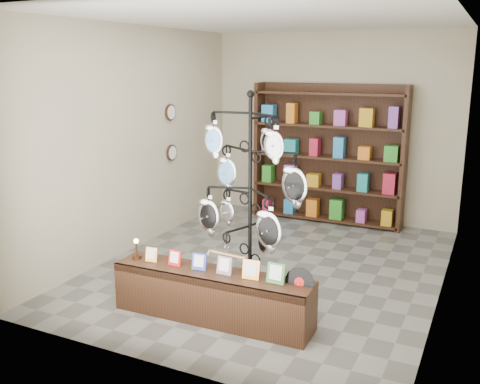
# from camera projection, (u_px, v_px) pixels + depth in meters

# --- Properties ---
(ground) EXTENTS (5.00, 5.00, 0.00)m
(ground) POSITION_uv_depth(u_px,v_px,m) (272.00, 267.00, 6.75)
(ground) COLOR slate
(ground) RESTS_ON ground
(room_envelope) EXTENTS (5.00, 5.00, 5.00)m
(room_envelope) POSITION_uv_depth(u_px,v_px,m) (274.00, 120.00, 6.31)
(room_envelope) COLOR #B8AE94
(room_envelope) RESTS_ON ground
(display_tree) EXTENTS (1.17, 1.11, 2.26)m
(display_tree) POSITION_uv_depth(u_px,v_px,m) (250.00, 189.00, 5.25)
(display_tree) COLOR black
(display_tree) RESTS_ON ground
(front_shelf) EXTENTS (2.06, 0.47, 0.73)m
(front_shelf) POSITION_uv_depth(u_px,v_px,m) (212.00, 295.00, 5.32)
(front_shelf) COLOR black
(front_shelf) RESTS_ON ground
(back_shelving) EXTENTS (2.42, 0.36, 2.20)m
(back_shelving) POSITION_uv_depth(u_px,v_px,m) (328.00, 158.00, 8.51)
(back_shelving) COLOR black
(back_shelving) RESTS_ON ground
(wall_clocks) EXTENTS (0.03, 0.24, 0.84)m
(wall_clocks) POSITION_uv_depth(u_px,v_px,m) (171.00, 133.00, 7.93)
(wall_clocks) COLOR black
(wall_clocks) RESTS_ON ground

